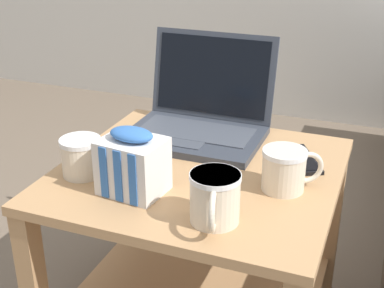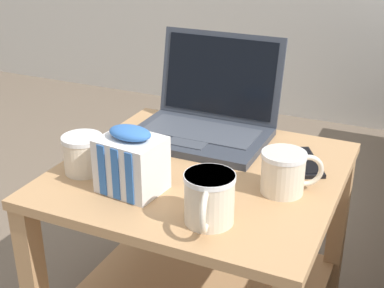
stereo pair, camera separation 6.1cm
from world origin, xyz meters
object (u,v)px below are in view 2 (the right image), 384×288
at_px(cell_phone, 301,162).
at_px(mug_front_right, 209,197).
at_px(mug_mid_center, 285,170).
at_px(snack_bag, 131,162).
at_px(laptop, 206,116).
at_px(mug_front_left, 83,151).

bearing_deg(cell_phone, mug_front_right, -106.96).
relative_size(mug_mid_center, snack_bag, 0.87).
distance_m(snack_bag, cell_phone, 0.40).
distance_m(laptop, mug_front_right, 0.42).
distance_m(mug_mid_center, snack_bag, 0.31).
relative_size(snack_bag, cell_phone, 0.84).
xyz_separation_m(mug_front_left, mug_mid_center, (0.43, 0.09, 0.00)).
height_order(mug_front_right, mug_mid_center, mug_front_right).
height_order(mug_mid_center, snack_bag, snack_bag).
bearing_deg(cell_phone, snack_bag, -137.53).
xyz_separation_m(laptop, mug_front_left, (-0.16, -0.31, -0.00)).
bearing_deg(snack_bag, mug_front_right, -14.24).
bearing_deg(snack_bag, laptop, 86.51).
bearing_deg(cell_phone, mug_front_left, -151.35).
height_order(laptop, mug_mid_center, laptop).
relative_size(mug_front_left, cell_phone, 0.70).
height_order(mug_front_left, snack_bag, snack_bag).
height_order(laptop, cell_phone, laptop).
xyz_separation_m(laptop, cell_phone, (0.27, -0.07, -0.04)).
bearing_deg(mug_mid_center, cell_phone, 89.37).
height_order(laptop, mug_front_right, laptop).
distance_m(mug_front_left, mug_mid_center, 0.44).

